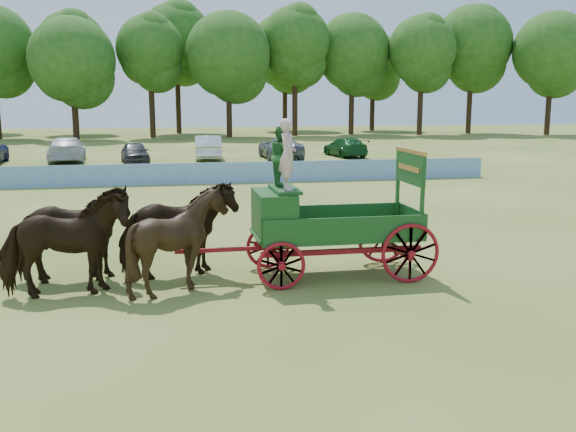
{
  "coord_description": "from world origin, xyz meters",
  "views": [
    {
      "loc": [
        -4.55,
        -13.67,
        4.2
      ],
      "look_at": [
        -1.62,
        1.74,
        1.3
      ],
      "focal_mm": 40.0,
      "sensor_mm": 36.0,
      "label": 1
    }
  ],
  "objects": [
    {
      "name": "horse_lead_right",
      "position": [
        -6.74,
        1.29,
        1.13
      ],
      "size": [
        2.74,
        1.35,
        2.26
      ],
      "primitive_type": "imported",
      "rotation": [
        0.0,
        0.0,
        1.62
      ],
      "color": "black",
      "rests_on": "ground"
    },
    {
      "name": "ground",
      "position": [
        0.0,
        0.0,
        0.0
      ],
      "size": [
        160.0,
        160.0,
        0.0
      ],
      "primitive_type": "plane",
      "color": "#A19749",
      "rests_on": "ground"
    },
    {
      "name": "farm_dray",
      "position": [
        -1.36,
        0.76,
        1.58
      ],
      "size": [
        6.0,
        2.0,
        3.74
      ],
      "color": "#AA111C",
      "rests_on": "ground"
    },
    {
      "name": "horse_wheel_right",
      "position": [
        -4.34,
        1.29,
        1.13
      ],
      "size": [
        2.9,
        1.86,
        2.26
      ],
      "primitive_type": "imported",
      "rotation": [
        0.0,
        0.0,
        1.83
      ],
      "color": "black",
      "rests_on": "ground"
    },
    {
      "name": "sponsor_banner",
      "position": [
        -1.0,
        18.0,
        0.53
      ],
      "size": [
        26.0,
        0.08,
        1.05
      ],
      "primitive_type": "cube",
      "color": "#2063AF",
      "rests_on": "ground"
    },
    {
      "name": "parked_cars",
      "position": [
        -8.61,
        30.54,
        0.77
      ],
      "size": [
        36.42,
        7.12,
        1.64
      ],
      "color": "silver",
      "rests_on": "ground"
    },
    {
      "name": "treeline",
      "position": [
        -3.03,
        59.72,
        9.61
      ],
      "size": [
        90.32,
        24.42,
        15.19
      ],
      "color": "#382314",
      "rests_on": "ground"
    },
    {
      "name": "horse_wheel_left",
      "position": [
        -4.34,
        0.19,
        1.13
      ],
      "size": [
        2.34,
        2.16,
        2.26
      ],
      "primitive_type": "imported",
      "rotation": [
        0.0,
        0.0,
        1.39
      ],
      "color": "black",
      "rests_on": "ground"
    },
    {
      "name": "horse_lead_left",
      "position": [
        -6.74,
        0.19,
        1.13
      ],
      "size": [
        2.8,
        1.52,
        2.26
      ],
      "primitive_type": "imported",
      "rotation": [
        0.0,
        0.0,
        1.69
      ],
      "color": "black",
      "rests_on": "ground"
    }
  ]
}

